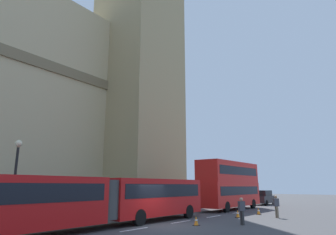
{
  "coord_description": "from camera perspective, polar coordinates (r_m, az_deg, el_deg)",
  "views": [
    {
      "loc": [
        -15.18,
        -12.35,
        2.42
      ],
      "look_at": [
        7.69,
        5.33,
        9.17
      ],
      "focal_mm": 31.39,
      "sensor_mm": 36.0,
      "label": 1
    }
  ],
  "objects": [
    {
      "name": "pedestrian_near_cones",
      "position": [
        20.32,
        14.14,
        -17.02
      ],
      "size": [
        0.47,
        0.43,
        1.69
      ],
      "color": "#333333",
      "rests_on": "ground_plane"
    },
    {
      "name": "ground_plane",
      "position": [
        19.71,
        -1.52,
        -20.2
      ],
      "size": [
        160.0,
        160.0,
        0.0
      ],
      "primitive_type": "plane",
      "color": "#424244"
    },
    {
      "name": "street_lamp",
      "position": [
        20.83,
        -27.58,
        -9.94
      ],
      "size": [
        0.44,
        0.44,
        5.27
      ],
      "color": "black",
      "rests_on": "ground_plane"
    },
    {
      "name": "double_decker_bus",
      "position": [
        32.61,
        11.88,
        -12.37
      ],
      "size": [
        9.97,
        2.54,
        4.9
      ],
      "color": "red",
      "rests_on": "ground_plane"
    },
    {
      "name": "sedan_lead",
      "position": [
        42.19,
        18.07,
        -14.57
      ],
      "size": [
        4.4,
        1.86,
        1.85
      ],
      "color": "black",
      "rests_on": "ground_plane"
    },
    {
      "name": "pedestrian_by_kerb",
      "position": [
        25.45,
        20.3,
        -15.76
      ],
      "size": [
        0.46,
        0.45,
        1.69
      ],
      "color": "#726651",
      "rests_on": "ground_plane"
    },
    {
      "name": "traffic_cone_middle",
      "position": [
        24.9,
        13.4,
        -17.73
      ],
      "size": [
        0.36,
        0.36,
        0.58
      ],
      "color": "black",
      "rests_on": "ground_plane"
    },
    {
      "name": "articulated_bus",
      "position": [
        18.67,
        -12.95,
        -14.89
      ],
      "size": [
        18.69,
        2.54,
        2.9
      ],
      "color": "red",
      "rests_on": "ground_plane"
    },
    {
      "name": "traffic_cone_west",
      "position": [
        19.61,
        5.49,
        -19.35
      ],
      "size": [
        0.36,
        0.36,
        0.58
      ],
      "color": "black",
      "rests_on": "ground_plane"
    },
    {
      "name": "traffic_cone_east",
      "position": [
        27.82,
        17.19,
        -16.99
      ],
      "size": [
        0.36,
        0.36,
        0.58
      ],
      "color": "black",
      "rests_on": "ground_plane"
    },
    {
      "name": "lane_centre_marking",
      "position": [
        17.97,
        -6.56,
        -20.79
      ],
      "size": [
        29.8,
        0.16,
        0.01
      ],
      "color": "silver",
      "rests_on": "ground_plane"
    }
  ]
}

